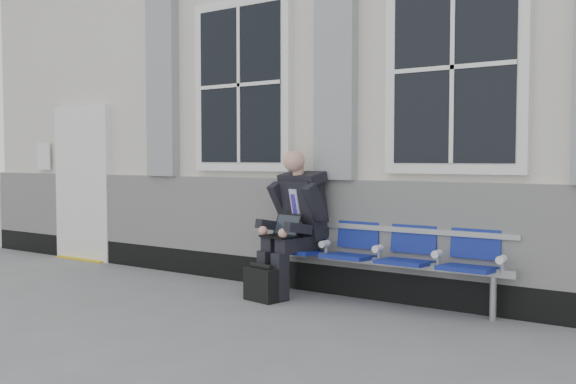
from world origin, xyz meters
The scene contains 5 objects.
ground centered at (0.00, 0.00, 0.00)m, with size 70.00×70.00×0.00m, color slate.
station_building centered at (-0.02, 3.47, 2.22)m, with size 14.40×4.40×4.49m.
bench centered at (-0.32, 1.32, 0.55)m, with size 2.60×0.47×0.91m.
businessman centered at (-1.24, 1.19, 0.80)m, with size 0.66×0.89×1.50m.
briefcase centered at (-1.34, 0.75, 0.17)m, with size 0.39×0.22×0.38m.
Camera 1 is at (2.47, -4.29, 1.42)m, focal length 40.00 mm.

